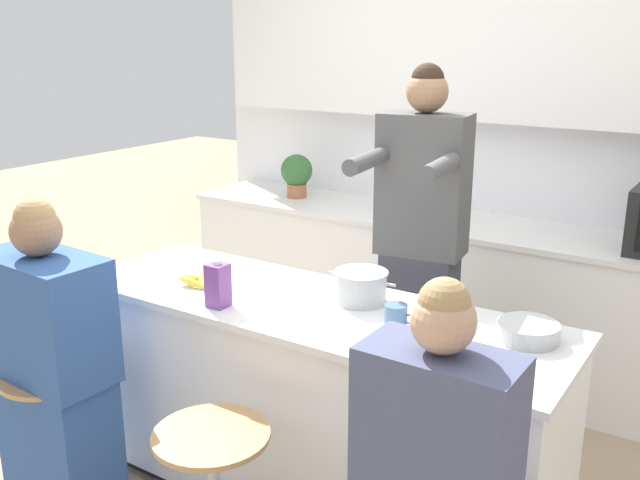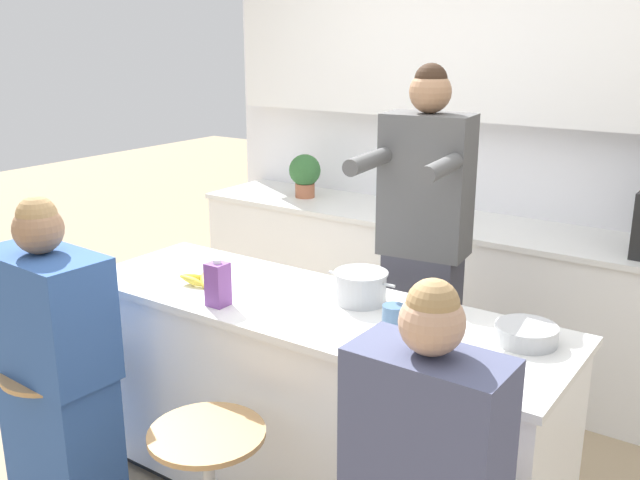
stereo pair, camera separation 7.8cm
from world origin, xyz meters
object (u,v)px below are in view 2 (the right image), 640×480
at_px(kitchen_island, 311,404).
at_px(coffee_cup_near, 394,318).
at_px(bar_stool_leftmost, 60,427).
at_px(fruit_bowl, 526,334).
at_px(banana_bunch, 197,279).
at_px(juice_carton, 218,284).
at_px(person_cooking, 422,268).
at_px(potted_plant, 305,173).
at_px(cooking_pot, 361,287).
at_px(person_wrapped_blanket, 55,372).

relative_size(kitchen_island, coffee_cup_near, 17.96).
xyz_separation_m(bar_stool_leftmost, coffee_cup_near, (1.23, 0.58, 0.58)).
relative_size(fruit_bowl, banana_bunch, 1.32).
xyz_separation_m(banana_bunch, juice_carton, (0.24, -0.12, 0.06)).
height_order(person_cooking, juice_carton, person_cooking).
distance_m(coffee_cup_near, juice_carton, 0.72).
xyz_separation_m(banana_bunch, potted_plant, (-0.60, 1.62, 0.14)).
bearing_deg(fruit_bowl, potted_plant, 144.58).
distance_m(banana_bunch, juice_carton, 0.28).
xyz_separation_m(juice_carton, potted_plant, (-0.84, 1.74, 0.07)).
relative_size(kitchen_island, cooking_pot, 6.85).
height_order(person_wrapped_blanket, banana_bunch, person_wrapped_blanket).
distance_m(bar_stool_leftmost, coffee_cup_near, 1.48).
distance_m(person_cooking, fruit_bowl, 0.84).
bearing_deg(cooking_pot, person_cooking, 88.54).
bearing_deg(banana_bunch, fruit_bowl, 9.36).
bearing_deg(person_cooking, cooking_pot, -98.39).
distance_m(bar_stool_leftmost, fruit_bowl, 1.91).
height_order(person_cooking, cooking_pot, person_cooking).
bearing_deg(potted_plant, coffee_cup_near, -45.68).
bearing_deg(person_wrapped_blanket, potted_plant, 101.56).
height_order(bar_stool_leftmost, fruit_bowl, fruit_bowl).
height_order(kitchen_island, banana_bunch, banana_bunch).
xyz_separation_m(bar_stool_leftmost, banana_bunch, (0.30, 0.53, 0.56)).
bearing_deg(person_cooking, potted_plant, 139.03).
distance_m(person_wrapped_blanket, coffee_cup_near, 1.39).
distance_m(kitchen_island, banana_bunch, 0.71).
relative_size(person_wrapped_blanket, fruit_bowl, 6.24).
height_order(coffee_cup_near, banana_bunch, coffee_cup_near).
distance_m(coffee_cup_near, potted_plant, 2.19).
distance_m(kitchen_island, coffee_cup_near, 0.64).
xyz_separation_m(kitchen_island, fruit_bowl, (0.83, 0.13, 0.48)).
bearing_deg(banana_bunch, potted_plant, 110.28).
bearing_deg(kitchen_island, cooking_pot, 40.43).
xyz_separation_m(bar_stool_leftmost, juice_carton, (0.54, 0.41, 0.62)).
bearing_deg(person_cooking, person_wrapped_blanket, -134.39).
xyz_separation_m(person_wrapped_blanket, fruit_bowl, (1.64, 0.76, 0.30)).
relative_size(cooking_pot, potted_plant, 1.08).
xyz_separation_m(bar_stool_leftmost, cooking_pot, (0.99, 0.76, 0.60)).
bearing_deg(cooking_pot, person_wrapped_blanket, -141.71).
xyz_separation_m(kitchen_island, person_cooking, (0.17, 0.65, 0.45)).
height_order(cooking_pot, coffee_cup_near, cooking_pot).
xyz_separation_m(coffee_cup_near, potted_plant, (-1.53, 1.57, 0.11)).
bearing_deg(fruit_bowl, coffee_cup_near, -157.87).
bearing_deg(coffee_cup_near, person_wrapped_blanket, -154.18).
bearing_deg(fruit_bowl, person_wrapped_blanket, -155.12).
distance_m(person_cooking, banana_bunch, 1.02).
xyz_separation_m(coffee_cup_near, banana_bunch, (-0.93, -0.05, -0.03)).
distance_m(person_wrapped_blanket, fruit_bowl, 1.83).
relative_size(kitchen_island, fruit_bowl, 9.59).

